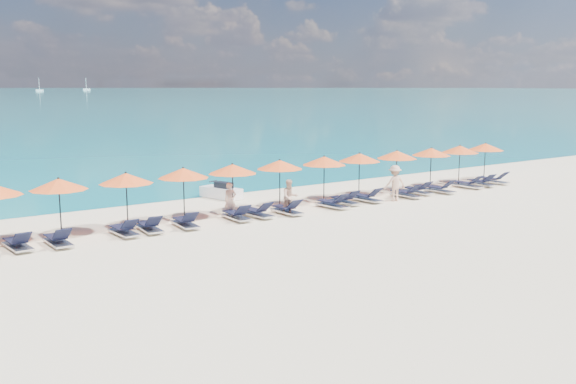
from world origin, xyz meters
TOP-DOWN VIEW (x-y plane):
  - ground at (0.00, 0.00)m, footprint 1400.00×1400.00m
  - sailboat_near at (121.49, 524.80)m, footprint 5.89×1.96m
  - sailboat_far at (178.41, 583.64)m, footprint 6.36×2.12m
  - jetski at (0.30, 9.19)m, footprint 1.38×2.41m
  - beachgoer_a at (-1.66, 4.91)m, footprint 0.57×0.40m
  - beachgoer_b at (0.76, 3.94)m, footprint 0.82×0.58m
  - beachgoer_c at (6.81, 3.69)m, footprint 1.23×0.80m
  - umbrella_3 at (-8.64, 5.25)m, footprint 2.10×2.10m
  - umbrella_4 at (-6.10, 5.23)m, footprint 2.10×2.10m
  - umbrella_5 at (-3.61, 5.33)m, footprint 2.10×2.10m
  - umbrella_6 at (-1.31, 5.29)m, footprint 2.10×2.10m
  - umbrella_7 at (1.20, 5.36)m, footprint 2.10×2.10m
  - umbrella_8 at (3.76, 5.35)m, footprint 2.10×2.10m
  - umbrella_9 at (6.07, 5.45)m, footprint 2.10×2.10m
  - umbrella_10 at (8.49, 5.29)m, footprint 2.10×2.10m
  - umbrella_11 at (11.04, 5.27)m, footprint 2.10×2.10m
  - umbrella_12 at (13.40, 5.31)m, footprint 2.10×2.10m
  - umbrella_13 at (15.74, 5.40)m, footprint 2.10×2.10m
  - lounger_4 at (-10.38, 4.32)m, footprint 0.74×1.74m
  - lounger_5 at (-9.10, 4.09)m, footprint 0.66×1.71m
  - lounger_6 at (-6.64, 4.22)m, footprint 0.70×1.73m
  - lounger_7 at (-5.61, 4.27)m, footprint 0.74×1.74m
  - lounger_8 at (-4.14, 4.17)m, footprint 0.76×1.75m
  - lounger_9 at (-1.77, 4.21)m, footprint 0.69×1.72m
  - lounger_10 at (-0.74, 4.20)m, footprint 0.77×1.75m
  - lounger_11 at (0.65, 4.00)m, footprint 0.67×1.72m
  - lounger_12 at (3.17, 3.97)m, footprint 0.79×1.75m
  - lounger_13 at (4.19, 4.33)m, footprint 0.66×1.71m
  - lounger_14 at (5.51, 4.26)m, footprint 0.78×1.75m
  - lounger_15 at (7.91, 3.99)m, footprint 0.74×1.74m
  - lounger_16 at (9.10, 4.35)m, footprint 0.68×1.72m
  - lounger_17 at (10.38, 3.98)m, footprint 0.76×1.75m
  - lounger_18 at (12.83, 4.18)m, footprint 0.76×1.75m
  - lounger_19 at (13.99, 4.18)m, footprint 0.73×1.74m
  - lounger_20 at (15.32, 4.35)m, footprint 0.76×1.75m

SIDE VIEW (x-z plane):
  - ground at x=0.00m, z-range 0.00..0.00m
  - lounger_4 at x=-10.38m, z-range -0.09..0.56m
  - lounger_5 at x=-9.10m, z-range -0.09..0.56m
  - lounger_6 at x=-6.64m, z-range -0.09..0.56m
  - lounger_7 at x=-5.61m, z-range -0.09..0.56m
  - lounger_8 at x=-4.14m, z-range -0.09..0.56m
  - lounger_9 at x=-1.77m, z-range -0.09..0.56m
  - lounger_10 at x=-0.74m, z-range -0.09..0.56m
  - lounger_11 at x=0.65m, z-range -0.09..0.56m
  - lounger_12 at x=3.17m, z-range -0.09..0.56m
  - lounger_13 at x=4.19m, z-range -0.09..0.56m
  - lounger_14 at x=5.51m, z-range -0.09..0.56m
  - lounger_15 at x=7.91m, z-range -0.09..0.56m
  - lounger_16 at x=9.10m, z-range -0.09..0.56m
  - lounger_17 at x=10.38m, z-range -0.09..0.56m
  - lounger_18 at x=12.83m, z-range -0.09..0.56m
  - lounger_19 at x=13.99m, z-range -0.09..0.56m
  - lounger_20 at x=15.32m, z-range -0.09..0.56m
  - jetski at x=0.30m, z-range -0.07..0.74m
  - beachgoer_a at x=-1.66m, z-range 0.00..1.49m
  - beachgoer_b at x=0.76m, z-range 0.00..1.54m
  - beachgoer_c at x=6.81m, z-range 0.00..1.75m
  - sailboat_near at x=121.49m, z-range -4.29..6.51m
  - sailboat_far at x=178.41m, z-range -4.64..7.03m
  - umbrella_3 at x=-8.64m, z-range 0.88..3.16m
  - umbrella_4 at x=-6.10m, z-range 0.88..3.16m
  - umbrella_5 at x=-3.61m, z-range 0.88..3.16m
  - umbrella_6 at x=-1.31m, z-range 0.88..3.16m
  - umbrella_7 at x=1.20m, z-range 0.88..3.16m
  - umbrella_8 at x=3.76m, z-range 0.88..3.16m
  - umbrella_9 at x=6.07m, z-range 0.88..3.16m
  - umbrella_10 at x=8.49m, z-range 0.88..3.16m
  - umbrella_11 at x=11.04m, z-range 0.88..3.16m
  - umbrella_12 at x=13.40m, z-range 0.88..3.16m
  - umbrella_13 at x=15.74m, z-range 0.88..3.16m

